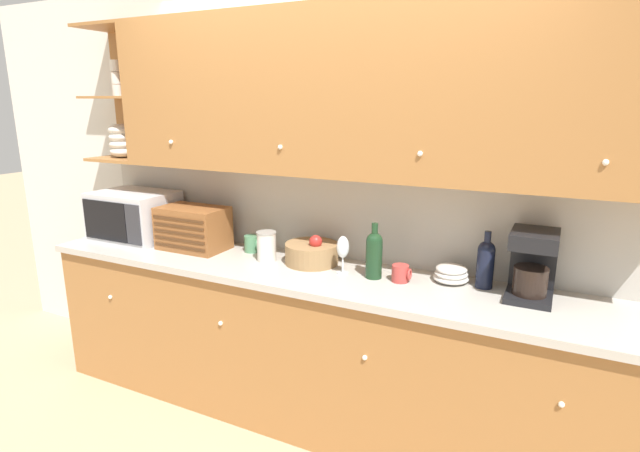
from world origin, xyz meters
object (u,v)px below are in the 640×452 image
object	(u,v)px
bread_box	(193,228)
second_wine_bottle	(374,253)
wine_glass	(343,248)
fruit_basket	(312,253)
bowl_stack_on_counter	(451,274)
mug_blue_second	(252,244)
microwave	(134,216)
coffee_maker	(532,263)
storage_canister	(267,246)
mug	(401,273)
wine_bottle	(486,262)

from	to	relation	value
bread_box	second_wine_bottle	world-z (taller)	second_wine_bottle
bread_box	wine_glass	distance (m)	1.06
fruit_basket	bowl_stack_on_counter	world-z (taller)	fruit_basket
bread_box	mug_blue_second	bearing A→B (deg)	16.29
microwave	mug_blue_second	xyz separation A→B (m)	(0.90, 0.10, -0.11)
wine_glass	coffee_maker	bearing A→B (deg)	5.93
storage_canister	mug	xyz separation A→B (m)	(0.83, 0.01, -0.04)
bread_box	wine_glass	xyz separation A→B (m)	(1.06, -0.01, 0.01)
mug	mug_blue_second	bearing A→B (deg)	174.19
microwave	bowl_stack_on_counter	size ratio (longest dim) A/B	2.92
second_wine_bottle	storage_canister	bearing A→B (deg)	-179.37
mug	coffee_maker	world-z (taller)	coffee_maker
microwave	mug	distance (m)	1.91
storage_canister	mug_blue_second	bearing A→B (deg)	147.61
storage_canister	fruit_basket	distance (m)	0.28
storage_canister	coffee_maker	world-z (taller)	coffee_maker
fruit_basket	bread_box	bearing A→B (deg)	-175.19
mug_blue_second	storage_canister	distance (m)	0.22
wine_bottle	coffee_maker	xyz separation A→B (m)	(0.22, -0.03, 0.04)
bread_box	coffee_maker	world-z (taller)	coffee_maker
storage_canister	wine_bottle	size ratio (longest dim) A/B	0.60
mug_blue_second	fruit_basket	xyz separation A→B (m)	(0.45, -0.04, 0.01)
storage_canister	wine_glass	xyz separation A→B (m)	(0.50, -0.00, 0.06)
fruit_basket	coffee_maker	size ratio (longest dim) A/B	0.93
mug_blue_second	coffee_maker	distance (m)	1.64
wine_bottle	bowl_stack_on_counter	bearing A→B (deg)	179.00
wine_glass	coffee_maker	size ratio (longest dim) A/B	0.64
bread_box	wine_bottle	world-z (taller)	wine_bottle
wine_bottle	bread_box	bearing A→B (deg)	-176.23
mug_blue_second	bread_box	bearing A→B (deg)	-163.71
microwave	wine_bottle	world-z (taller)	microwave
microwave	fruit_basket	xyz separation A→B (m)	(1.34, 0.06, -0.10)
fruit_basket	wine_bottle	distance (m)	0.98
bread_box	storage_canister	bearing A→B (deg)	-0.54
wine_glass	second_wine_bottle	distance (m)	0.18
microwave	wine_glass	size ratio (longest dim) A/B	2.53
microwave	wine_bottle	size ratio (longest dim) A/B	1.82
wine_bottle	wine_glass	bearing A→B (deg)	-170.13
fruit_basket	second_wine_bottle	size ratio (longest dim) A/B	1.03
fruit_basket	bowl_stack_on_counter	size ratio (longest dim) A/B	1.68
wine_glass	wine_bottle	xyz separation A→B (m)	(0.74, 0.13, -0.01)
microwave	wine_glass	bearing A→B (deg)	-0.63
fruit_basket	second_wine_bottle	distance (m)	0.42
mug	bowl_stack_on_counter	distance (m)	0.27
bowl_stack_on_counter	storage_canister	bearing A→B (deg)	-173.25
fruit_basket	mug	distance (m)	0.57
second_wine_bottle	microwave	bearing A→B (deg)	179.84
second_wine_bottle	mug_blue_second	bearing A→B (deg)	172.84
storage_canister	mug	distance (m)	0.83
bread_box	mug	size ratio (longest dim) A/B	4.23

